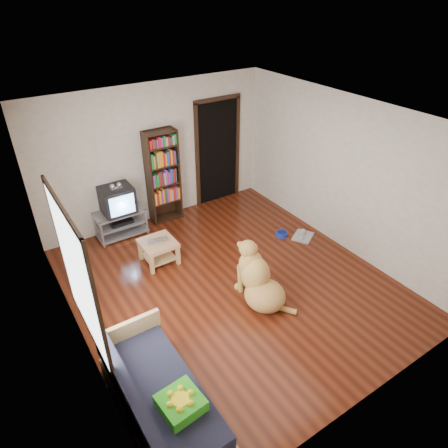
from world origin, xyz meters
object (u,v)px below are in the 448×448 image
green_cushion (181,403)px  sofa (157,398)px  coffee_table (158,248)px  crt_tv (117,199)px  grey_rag (303,236)px  laptop (158,242)px  bookshelf (163,172)px  dog (258,281)px  dog_bowl (282,234)px  tv_stand (121,222)px

green_cushion → sofa: 0.42m
coffee_table → crt_tv: bearing=101.1°
grey_rag → laptop: bearing=163.4°
laptop → coffee_table: laptop is taller
sofa → crt_tv: bearing=75.1°
bookshelf → crt_tv: bearing=-175.7°
sofa → laptop: bearing=64.2°
green_cushion → sofa: (-0.12, 0.33, -0.23)m
crt_tv → coffee_table: 1.25m
laptop → bookshelf: 1.55m
green_cushion → grey_rag: green_cushion is taller
green_cushion → crt_tv: bearing=72.9°
green_cushion → dog: bearing=27.3°
crt_tv → dog: bearing=-69.3°
crt_tv → dog: (1.05, -2.78, -0.40)m
grey_rag → bookshelf: bookshelf is taller
grey_rag → dog: (-1.71, -0.85, 0.32)m
bookshelf → coffee_table: size_ratio=3.27×
grey_rag → coffee_table: bearing=162.8°
bookshelf → dog_bowl: bearing=-49.2°
dog_bowl → tv_stand: size_ratio=0.24×
laptop → dog_bowl: laptop is taller
grey_rag → green_cushion: bearing=-150.3°
crt_tv → coffee_table: (0.22, -1.14, -0.46)m
tv_stand → sofa: 3.76m
green_cushion → tv_stand: bearing=72.8°
bookshelf → sofa: size_ratio=1.00×
dog_bowl → sofa: sofa is taller
sofa → coffee_table: 2.78m
coffee_table → dog: 1.83m
dog → dog_bowl: bearing=38.1°
green_cushion → dog_bowl: bearing=29.8°
tv_stand → crt_tv: bearing=90.0°
dog_bowl → grey_rag: 0.39m
dog_bowl → crt_tv: (-2.46, 1.67, 0.70)m
crt_tv → dog: size_ratio=0.52×
tv_stand → coffee_table: bearing=-78.6°
tv_stand → dog: (1.05, -2.75, 0.07)m
crt_tv → sofa: bearing=-104.9°
sofa → dog: size_ratio=1.62×
green_cushion → laptop: size_ratio=1.21×
dog_bowl → tv_stand: (-2.46, 1.65, 0.23)m
green_cushion → dog: dog is taller
crt_tv → sofa: 3.81m
laptop → bookshelf: size_ratio=0.19×
laptop → dog: 1.81m
coffee_table → bookshelf: bearing=59.1°
dog_bowl → dog: bearing=-141.9°
bookshelf → sofa: bookshelf is taller
sofa → coffee_table: bearing=64.5°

